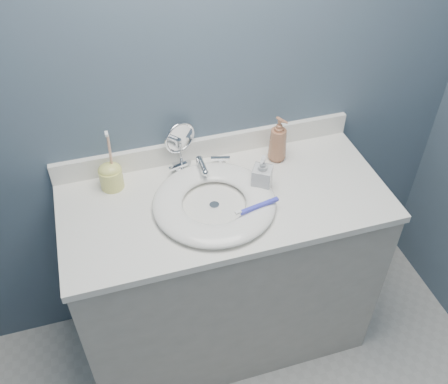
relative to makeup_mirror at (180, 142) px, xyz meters
name	(u,v)px	position (x,y,z in m)	size (l,w,h in m)	color
back_wall	(204,86)	(0.11, 0.04, 0.21)	(2.20, 0.02, 2.40)	#4B5E71
vanity_cabinet	(225,275)	(0.11, -0.24, -0.56)	(1.20, 0.55, 0.85)	#B2ACA3
countertop	(225,201)	(0.11, -0.24, -0.12)	(1.22, 0.57, 0.03)	white
backsplash	(206,147)	(0.11, 0.02, -0.06)	(1.22, 0.02, 0.09)	white
basin	(214,202)	(0.06, -0.27, -0.09)	(0.45, 0.45, 0.04)	white
drain	(214,205)	(0.06, -0.27, -0.10)	(0.04, 0.04, 0.01)	silver
faucet	(200,167)	(0.06, -0.07, -0.08)	(0.25, 0.13, 0.07)	silver
makeup_mirror	(180,142)	(0.00, 0.00, 0.00)	(0.13, 0.08, 0.20)	silver
soap_bottle_amber	(278,139)	(0.38, -0.07, -0.01)	(0.07, 0.08, 0.19)	#9E6547
soap_bottle_clear	(262,174)	(0.25, -0.23, -0.03)	(0.07, 0.07, 0.15)	#BCBEC1
toothbrush_holder	(111,175)	(-0.28, -0.06, -0.05)	(0.09, 0.09, 0.25)	#E4E372
toothbrush_lying	(257,206)	(0.19, -0.36, -0.06)	(0.17, 0.05, 0.02)	#3A3ECF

